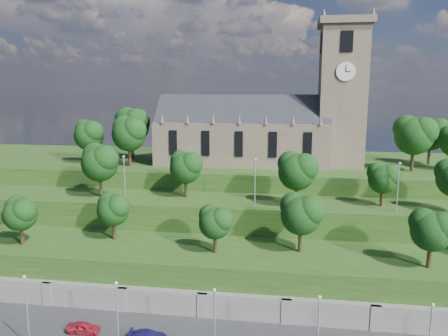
# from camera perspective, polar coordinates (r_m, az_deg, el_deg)

# --- Properties ---
(retaining_wall) EXTENTS (160.00, 2.10, 5.00)m
(retaining_wall) POSITION_cam_1_polar(r_m,az_deg,el_deg) (55.37, 2.66, -18.40)
(retaining_wall) COLOR slate
(retaining_wall) RESTS_ON ground
(embankment_lower) EXTENTS (160.00, 12.00, 8.00)m
(embankment_lower) POSITION_cam_1_polar(r_m,az_deg,el_deg) (60.07, 3.29, -14.40)
(embankment_lower) COLOR #244517
(embankment_lower) RESTS_ON ground
(embankment_upper) EXTENTS (160.00, 10.00, 12.00)m
(embankment_upper) POSITION_cam_1_polar(r_m,az_deg,el_deg) (69.49, 4.16, -9.14)
(embankment_upper) COLOR #244517
(embankment_upper) RESTS_ON ground
(hilltop) EXTENTS (160.00, 32.00, 15.00)m
(hilltop) POSITION_cam_1_polar(r_m,az_deg,el_deg) (89.16, 5.23, -3.77)
(hilltop) COLOR #244517
(hilltop) RESTS_ON ground
(church) EXTENTS (38.60, 12.35, 27.60)m
(church) POSITION_cam_1_polar(r_m,az_deg,el_deg) (82.73, 5.78, 5.68)
(church) COLOR brown
(church) RESTS_ON hilltop
(trees_lower) EXTENTS (67.92, 9.19, 8.37)m
(trees_lower) POSITION_cam_1_polar(r_m,az_deg,el_deg) (56.97, 8.99, -6.18)
(trees_lower) COLOR black
(trees_lower) RESTS_ON embankment_lower
(trees_upper) EXTENTS (58.48, 8.24, 8.67)m
(trees_upper) POSITION_cam_1_polar(r_m,az_deg,el_deg) (65.71, 3.91, -0.02)
(trees_upper) COLOR black
(trees_upper) RESTS_ON embankment_upper
(trees_hilltop) EXTENTS (72.57, 16.10, 10.48)m
(trees_hilltop) POSITION_cam_1_polar(r_m,az_deg,el_deg) (81.60, 4.17, 4.82)
(trees_hilltop) COLOR black
(trees_hilltop) RESTS_ON hilltop
(lamp_posts_promenade) EXTENTS (60.36, 0.36, 8.06)m
(lamp_posts_promenade) POSITION_cam_1_polar(r_m,az_deg,el_deg) (45.39, -1.27, -19.32)
(lamp_posts_promenade) COLOR #B2B2B7
(lamp_posts_promenade) RESTS_ON promenade
(lamp_posts_upper) EXTENTS (40.36, 0.36, 7.13)m
(lamp_posts_upper) POSITION_cam_1_polar(r_m,az_deg,el_deg) (63.88, 4.07, -1.40)
(lamp_posts_upper) COLOR #B2B2B7
(lamp_posts_upper) RESTS_ON embankment_upper
(car_left) EXTENTS (3.79, 1.61, 1.28)m
(car_left) POSITION_cam_1_polar(r_m,az_deg,el_deg) (54.53, -17.85, -19.23)
(car_left) COLOR #AB1C2A
(car_left) RESTS_ON promenade
(car_right) EXTENTS (4.21, 2.03, 1.18)m
(car_right) POSITION_cam_1_polar(r_m,az_deg,el_deg) (51.57, -9.88, -20.77)
(car_right) COLOR #1C1855
(car_right) RESTS_ON promenade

